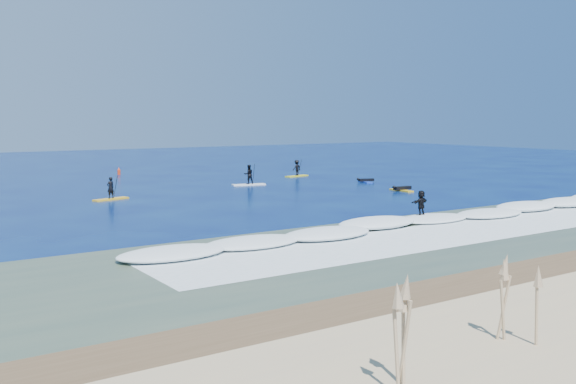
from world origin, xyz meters
TOP-DOWN VIEW (x-y plane):
  - ground at (0.00, 0.00)m, footprint 160.00×160.00m
  - shallow_water at (0.00, -14.00)m, footprint 90.00×13.00m
  - breaking_wave at (0.00, -10.00)m, footprint 40.00×6.00m
  - whitewater at (0.00, -13.00)m, footprint 34.00×5.00m
  - sup_paddler_left at (-10.98, 9.46)m, footprint 2.71×1.36m
  - sup_paddler_center at (2.08, 12.54)m, footprint 2.97×1.33m
  - sup_paddler_right at (10.12, 16.97)m, footprint 2.74×1.17m
  - prone_paddler_near at (9.92, 2.07)m, footprint 1.79×2.27m
  - prone_paddler_far at (11.95, 8.80)m, footprint 1.61×2.12m
  - wave_surfer at (0.70, -9.09)m, footprint 2.19×0.89m
  - marker_buoy at (-3.76, 28.61)m, footprint 0.31×0.31m

SIDE VIEW (x-z plane):
  - ground at x=0.00m, z-range 0.00..0.00m
  - breaking_wave at x=0.00m, z-range -0.15..0.15m
  - whitewater at x=0.00m, z-range -0.01..0.01m
  - shallow_water at x=0.00m, z-range 0.00..0.01m
  - prone_paddler_far at x=11.95m, z-range -0.07..0.36m
  - prone_paddler_near at x=9.92m, z-range -0.08..0.40m
  - marker_buoy at x=-3.76m, z-range -0.05..0.70m
  - sup_paddler_left at x=-10.98m, z-range -0.35..1.50m
  - sup_paddler_right at x=10.12m, z-range -0.21..1.66m
  - sup_paddler_center at x=2.08m, z-range -0.26..1.77m
  - wave_surfer at x=0.70m, z-range 0.09..1.63m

